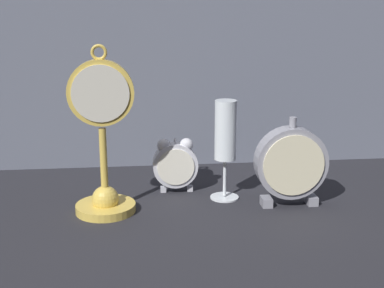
{
  "coord_description": "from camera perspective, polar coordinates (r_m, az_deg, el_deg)",
  "views": [
    {
      "loc": [
        -0.11,
        -0.96,
        0.4
      ],
      "look_at": [
        0.0,
        0.08,
        0.12
      ],
      "focal_mm": 50.0,
      "sensor_mm": 36.0,
      "label": 1
    }
  ],
  "objects": [
    {
      "name": "fabric_backdrop_drape",
      "position": [
        1.29,
        -1.19,
        14.8
      ],
      "size": [
        1.29,
        0.01,
        0.79
      ],
      "primitive_type": "cube",
      "color": "slate",
      "rests_on": "ground_plane"
    },
    {
      "name": "champagne_flute",
      "position": [
        1.08,
        3.58,
        0.69
      ],
      "size": [
        0.06,
        0.06,
        0.21
      ],
      "color": "silver",
      "rests_on": "ground_plane"
    },
    {
      "name": "pocket_watch_on_stand",
      "position": [
        1.03,
        -9.44,
        -0.97
      ],
      "size": [
        0.12,
        0.12,
        0.32
      ],
      "color": "gold",
      "rests_on": "ground_plane"
    },
    {
      "name": "alarm_clock_twin_bell",
      "position": [
        1.14,
        -1.79,
        -2.0
      ],
      "size": [
        0.1,
        0.03,
        0.12
      ],
      "color": "silver",
      "rests_on": "ground_plane"
    },
    {
      "name": "mantel_clock_silver",
      "position": [
        1.07,
        10.52,
        -2.06
      ],
      "size": [
        0.14,
        0.04,
        0.18
      ],
      "color": "gray",
      "rests_on": "ground_plane"
    },
    {
      "name": "ground_plane",
      "position": [
        1.05,
        0.47,
        -7.33
      ],
      "size": [
        4.0,
        4.0,
        0.0
      ],
      "primitive_type": "plane",
      "color": "#232328"
    }
  ]
}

